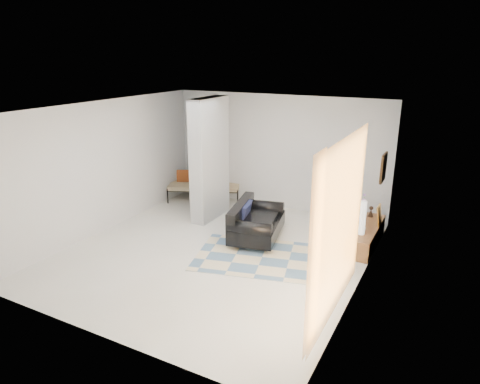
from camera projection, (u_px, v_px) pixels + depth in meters
The scene contains 17 objects.
floor at pixel (216, 252), 8.40m from camera, with size 6.00×6.00×0.00m, color silver.
ceiling at pixel (214, 108), 7.53m from camera, with size 6.00×6.00×0.00m, color white.
wall_back at pixel (278, 152), 10.49m from camera, with size 6.00×6.00×0.00m, color silver.
wall_front at pixel (94, 245), 5.44m from camera, with size 6.00×6.00×0.00m, color silver.
wall_left at pixel (105, 167), 9.18m from camera, with size 6.00×6.00×0.00m, color silver.
wall_right at pixel (364, 207), 6.75m from camera, with size 6.00×6.00×0.00m, color silver.
partition_column at pixel (210, 159), 9.80m from camera, with size 0.35×1.20×2.80m, color #B2B6B9.
hallway_door at pixel (205, 159), 11.50m from camera, with size 0.85×0.06×2.04m, color silver.
curtain at pixel (340, 229), 5.80m from camera, with size 2.55×2.55×0.00m, color gold.
wall_art at pixel (384, 168), 8.12m from camera, with size 0.04×0.45×0.55m, color #36200E.
media_console at pixel (366, 235), 8.66m from camera, with size 0.45×1.68×0.80m.
loveseat at pixel (254, 222), 8.94m from camera, with size 1.21×1.71×0.76m.
daybed at pixel (204, 184), 11.32m from camera, with size 2.01×1.46×0.77m.
area_rug at pixel (262, 257), 8.17m from camera, with size 2.50×1.66×0.01m, color beige.
cylinder_lamp at pixel (363, 218), 8.14m from camera, with size 0.12×0.12×0.66m, color silver.
bronze_figurine at pixel (371, 211), 9.09m from camera, with size 0.12×0.12×0.23m, color #2F1F15, non-canonical shape.
vase at pixel (361, 227), 8.35m from camera, with size 0.17×0.17×0.18m, color white.
Camera 1 is at (3.95, -6.54, 3.72)m, focal length 32.00 mm.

